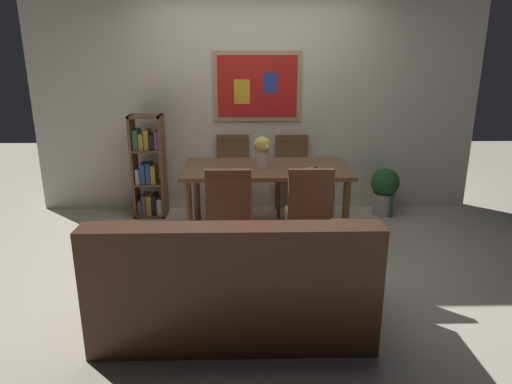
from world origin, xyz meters
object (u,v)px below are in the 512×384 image
Objects in this scene: bookshelf at (149,170)px; dining_chair_far_right at (292,168)px; dining_table at (266,175)px; tv_remote at (311,169)px; leather_couch at (234,286)px; dining_chair_near_right at (309,208)px; dining_chair_near_left at (229,209)px; potted_ivy at (385,189)px; dining_chair_far_left at (233,168)px; flower_vase at (262,150)px.

dining_chair_far_right is at bearing 3.47° from bookshelf.
dining_table is 0.46m from tv_remote.
dining_chair_near_right is at bearing 56.73° from leather_couch.
dining_chair_near_left is at bearing 179.74° from dining_chair_near_right.
dining_chair_far_right is at bearing 64.91° from dining_chair_near_left.
leather_couch is 3.25× the size of potted_ivy.
dining_chair_near_left is (-0.35, -0.73, -0.11)m from dining_table.
tv_remote is (0.78, 0.59, 0.21)m from dining_chair_near_left.
dining_chair_far_left reaches higher than potted_ivy.
tv_remote is at bearing 65.03° from leather_couch.
dining_chair_near_left is at bearing -113.76° from flower_vase.
dining_chair_near_left is 1.00× the size of dining_chair_far_left.
dining_chair_near_right is 6.30× the size of tv_remote.
dining_chair_near_right reaches higher than dining_table.
potted_ivy is (1.71, 2.30, -0.01)m from leather_couch.
flower_vase is at bearing 118.02° from dining_chair_near_right.
dining_chair_far_right is at bearing 95.95° from tv_remote.
flower_vase is at bearing 66.24° from dining_chair_near_left.
bookshelf is 1.48m from flower_vase.
dining_chair_near_right is 1.64× the size of potted_ivy.
dining_chair_far_right is 1.62m from dining_chair_near_left.
leather_couch is 12.46× the size of tv_remote.
tv_remote is at bearing -18.59° from dining_table.
dining_chair_far_right and dining_chair_near_right have the same top height.
dining_chair_far_left reaches higher than leather_couch.
dining_chair_near_left is at bearing -115.09° from dining_chair_far_right.
leather_couch is at bearing -86.30° from dining_chair_near_left.
leather_couch is at bearing -104.48° from dining_chair_far_right.
flower_vase is at bearing -27.47° from bookshelf.
tv_remote is (0.72, 1.54, 0.43)m from leather_couch.
dining_chair_near_right reaches higher than potted_ivy.
bookshelf reaches higher than potted_ivy.
leather_couch is at bearing -99.71° from dining_table.
dining_chair_near_left is at bearing -115.61° from dining_table.
flower_vase is at bearing 165.93° from tv_remote.
dining_chair_near_right is 0.88m from flower_vase.
dining_chair_far_left is 1.22m from tv_remote.
dining_chair_near_left reaches higher than potted_ivy.
potted_ivy is (1.42, 0.62, -0.34)m from dining_table.
bookshelf is 3.79× the size of flower_vase.
dining_chair_far_right reaches higher than tv_remote.
dining_chair_near_right is 2.15m from bookshelf.
dining_chair_far_right is 1.12m from potted_ivy.
leather_couch is 1.53× the size of bookshelf.
dining_table is 2.99× the size of potted_ivy.
flower_vase reaches higher than dining_chair_near_right.
dining_chair_far_left is (-0.01, 1.50, 0.00)m from dining_chair_near_left.
dining_chair_far_left is at bearing 130.74° from tv_remote.
dining_chair_near_left is at bearing -89.72° from dining_chair_far_left.
dining_chair_near_left is at bearing 93.70° from leather_couch.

